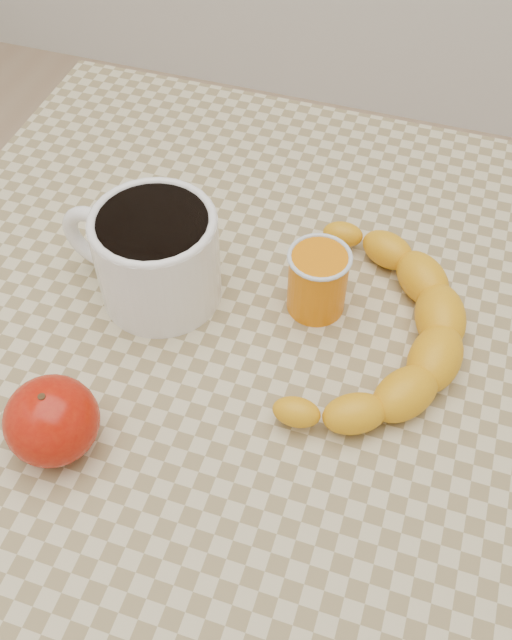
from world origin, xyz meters
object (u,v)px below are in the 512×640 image
(apple, at_px, (52,421))
(banana, at_px, (369,326))
(orange_juice_glass, at_px, (318,280))
(coffee_mug, at_px, (154,253))
(table, at_px, (256,380))

(apple, relative_size, banana, 0.29)
(banana, bearing_deg, orange_juice_glass, 159.80)
(apple, height_order, banana, apple)
(apple, bearing_deg, orange_juice_glass, 52.27)
(coffee_mug, distance_m, apple, 0.20)
(table, distance_m, coffee_mug, 0.18)
(coffee_mug, relative_size, orange_juice_glass, 2.42)
(table, bearing_deg, coffee_mug, 169.45)
(orange_juice_glass, bearing_deg, table, -131.70)
(orange_juice_glass, bearing_deg, coffee_mug, -168.76)
(table, xyz_separation_m, coffee_mug, (-0.11, 0.02, 0.14))
(coffee_mug, bearing_deg, apple, -94.13)
(table, height_order, coffee_mug, coffee_mug)
(orange_juice_glass, height_order, banana, orange_juice_glass)
(coffee_mug, distance_m, orange_juice_glass, 0.17)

